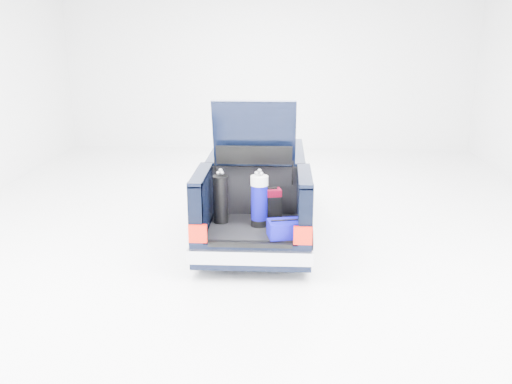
# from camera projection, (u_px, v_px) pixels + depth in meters

# --- Properties ---
(ground) EXTENTS (14.00, 14.00, 0.00)m
(ground) POSITION_uv_depth(u_px,v_px,m) (257.00, 229.00, 9.86)
(ground) COLOR white
(ground) RESTS_ON ground
(car) EXTENTS (1.87, 4.65, 2.47)m
(car) POSITION_uv_depth(u_px,v_px,m) (258.00, 192.00, 9.77)
(car) COLOR black
(car) RESTS_ON ground
(red_suitcase) EXTENTS (0.35, 0.27, 0.52)m
(red_suitcase) POSITION_uv_depth(u_px,v_px,m) (271.00, 204.00, 8.49)
(red_suitcase) COLOR #640318
(red_suitcase) RESTS_ON car
(black_golf_bag) EXTENTS (0.29, 0.31, 0.84)m
(black_golf_bag) POSITION_uv_depth(u_px,v_px,m) (221.00, 199.00, 8.32)
(black_golf_bag) COLOR black
(black_golf_bag) RESTS_ON car
(blue_golf_bag) EXTENTS (0.31, 0.31, 0.89)m
(blue_golf_bag) POSITION_uv_depth(u_px,v_px,m) (259.00, 200.00, 8.18)
(blue_golf_bag) COLOR black
(blue_golf_bag) RESTS_ON car
(blue_duffel) EXTENTS (0.56, 0.43, 0.26)m
(blue_duffel) POSITION_uv_depth(u_px,v_px,m) (286.00, 229.00, 7.81)
(blue_duffel) COLOR #090582
(blue_duffel) RESTS_ON car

